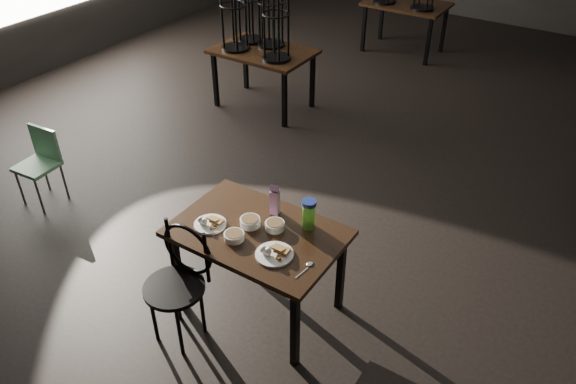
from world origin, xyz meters
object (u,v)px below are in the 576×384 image
Objects in this scene: juice_carton at (275,200)px; water_bottle at (309,214)px; main_table at (258,239)px; school_chair at (40,159)px; bentwood_chair at (180,276)px.

juice_carton is 0.29m from water_bottle.
main_table is 5.26× the size of water_bottle.
main_table reaches higher than school_chair.
water_bottle is 1.00m from bentwood_chair.
school_chair is (-2.58, 0.06, -0.22)m from main_table.
school_chair is (-2.26, 0.55, -0.09)m from bentwood_chair.
main_table is at bearing -139.88° from water_bottle.
main_table is at bearing -5.70° from school_chair.
main_table is 0.60m from bentwood_chair.
water_bottle is at bearing -0.82° from juice_carton.
juice_carton is at bearing 92.70° from main_table.
school_chair is (-2.57, -0.18, -0.42)m from juice_carton.
juice_carton reaches higher than bentwood_chair.
bentwood_chair is 2.33m from school_chair.
water_bottle is at bearing 47.66° from bentwood_chair.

